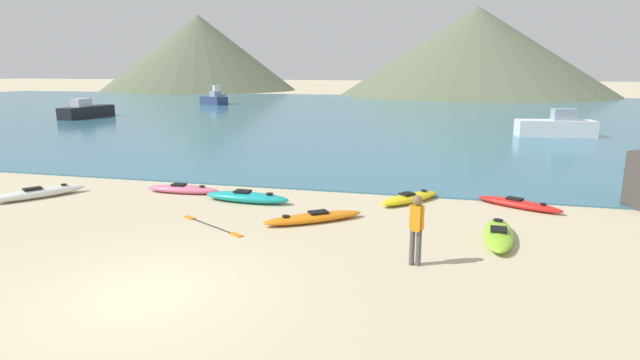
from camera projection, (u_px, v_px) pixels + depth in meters
ground_plane at (145, 294)px, 10.01m from camera, size 400.00×400.00×0.00m
bay_water at (389, 112)px, 51.90m from camera, size 160.00×70.00×0.06m
far_hill_left at (199, 53)px, 107.53m from camera, size 41.34×41.34×15.81m
far_hill_midleft at (475, 51)px, 86.50m from camera, size 46.59×46.59×15.00m
kayak_on_sand_0 at (183, 189)px, 18.15m from camera, size 2.80×0.71×0.34m
kayak_on_sand_1 at (247, 197)px, 16.91m from camera, size 3.05×0.85×0.40m
kayak_on_sand_2 at (519, 204)px, 16.22m from camera, size 2.72×1.82×0.31m
kayak_on_sand_3 at (38, 193)px, 17.47m from camera, size 2.24×2.97×0.39m
kayak_on_sand_4 at (313, 218)px, 14.71m from camera, size 2.88×2.32×0.32m
kayak_on_sand_5 at (409, 198)px, 16.86m from camera, size 2.15×2.45×0.35m
kayak_on_sand_6 at (498, 234)px, 13.12m from camera, size 0.96×2.84×0.37m
person_near_foreground at (416, 226)px, 11.29m from camera, size 0.34×0.25×1.66m
moored_boat_0 at (217, 97)px, 64.47m from camera, size 3.09×3.24×2.34m
moored_boat_1 at (86, 111)px, 45.76m from camera, size 1.96×5.63×1.77m
moored_boat_2 at (556, 127)px, 32.97m from camera, size 5.06×2.18×1.83m
moored_boat_3 at (214, 100)px, 63.29m from camera, size 4.18×3.36×1.69m
loose_paddle at (211, 226)px, 14.33m from camera, size 2.50×1.54×0.03m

